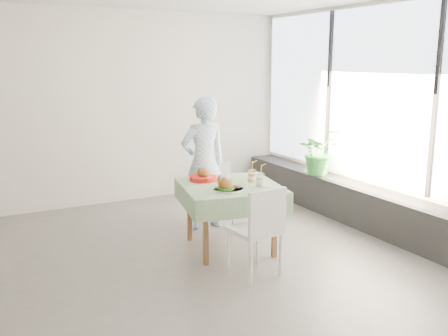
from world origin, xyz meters
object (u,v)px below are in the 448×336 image
chair_near (255,248)px  juice_cup_orange (252,176)px  diner (204,163)px  main_dish (227,185)px  chair_far (218,206)px  potted_plant (319,152)px  cafe_table (230,209)px

chair_near → juice_cup_orange: 0.98m
chair_near → juice_cup_orange: (0.39, 0.73, 0.53)m
diner → main_dish: 1.05m
chair_far → juice_cup_orange: bearing=-89.3°
chair_near → juice_cup_orange: size_ratio=3.26×
main_dish → potted_plant: 2.25m
diner → juice_cup_orange: size_ratio=5.98×
chair_far → main_dish: size_ratio=2.29×
cafe_table → diner: (0.06, 0.81, 0.37)m
cafe_table → chair_near: 0.77m
chair_near → diner: (0.18, 1.54, 0.55)m
cafe_table → potted_plant: potted_plant is taller
diner → potted_plant: size_ratio=2.54×
chair_near → main_dish: bearing=94.5°
juice_cup_orange → potted_plant: (1.58, 0.80, 0.02)m
cafe_table → chair_far: 0.87m
chair_far → main_dish: (-0.42, -1.02, 0.56)m
cafe_table → juice_cup_orange: bearing=-0.7°
main_dish → potted_plant: size_ratio=0.53×
diner → juice_cup_orange: 0.84m
cafe_table → diner: 0.89m
chair_far → potted_plant: 1.69m
main_dish → cafe_table: bearing=54.0°
cafe_table → potted_plant: bearing=23.1°
cafe_table → diner: size_ratio=0.74×
chair_near → diner: diner is taller
cafe_table → potted_plant: (1.86, 0.79, 0.37)m
main_dish → chair_far: bearing=67.5°
diner → juice_cup_orange: diner is taller
chair_far → chair_near: bearing=-103.9°
chair_near → potted_plant: 2.56m
potted_plant → cafe_table: bearing=-156.9°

